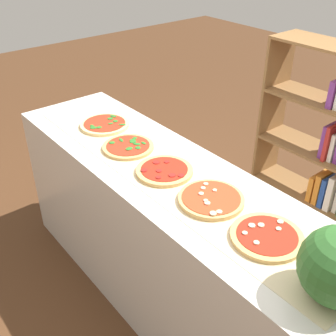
% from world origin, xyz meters
% --- Properties ---
extents(ground_plane, '(12.00, 12.00, 0.00)m').
position_xyz_m(ground_plane, '(0.00, 0.00, 0.00)').
color(ground_plane, '#4C2D19').
extents(counter, '(2.35, 0.62, 0.96)m').
position_xyz_m(counter, '(0.00, 0.00, 0.48)').
color(counter, beige).
rests_on(counter, ground_plane).
extents(parchment_paper, '(2.13, 0.42, 0.00)m').
position_xyz_m(parchment_paper, '(0.00, 0.00, 0.96)').
color(parchment_paper, beige).
rests_on(parchment_paper, counter).
extents(pizza_spinach_0, '(0.30, 0.30, 0.03)m').
position_xyz_m(pizza_spinach_0, '(-0.66, 0.02, 0.97)').
color(pizza_spinach_0, '#E5C17F').
rests_on(pizza_spinach_0, parchment_paper).
extents(pizza_spinach_1, '(0.29, 0.29, 0.03)m').
position_xyz_m(pizza_spinach_1, '(-0.33, -0.02, 0.97)').
color(pizza_spinach_1, tan).
rests_on(pizza_spinach_1, parchment_paper).
extents(pizza_pepperoni_2, '(0.29, 0.29, 0.03)m').
position_xyz_m(pizza_pepperoni_2, '(0.00, -0.02, 0.97)').
color(pizza_pepperoni_2, tan).
rests_on(pizza_pepperoni_2, parchment_paper).
extents(pizza_mushroom_3, '(0.31, 0.31, 0.03)m').
position_xyz_m(pizza_mushroom_3, '(0.33, -0.01, 0.97)').
color(pizza_mushroom_3, tan).
rests_on(pizza_mushroom_3, parchment_paper).
extents(pizza_mushroom_4, '(0.30, 0.30, 0.03)m').
position_xyz_m(pizza_mushroom_4, '(0.66, -0.01, 0.97)').
color(pizza_mushroom_4, tan).
rests_on(pizza_mushroom_4, parchment_paper).
extents(bookshelf, '(0.77, 0.29, 1.43)m').
position_xyz_m(bookshelf, '(0.22, 1.19, 0.69)').
color(bookshelf, brown).
rests_on(bookshelf, ground_plane).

